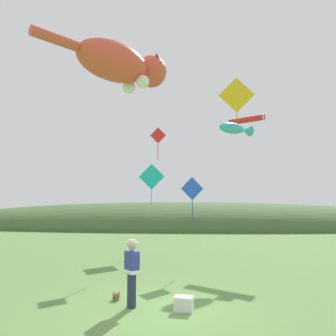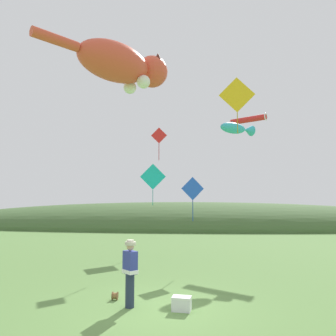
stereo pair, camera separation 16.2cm
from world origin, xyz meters
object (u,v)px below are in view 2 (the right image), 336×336
at_px(kite_spool, 115,296).
at_px(kite_diamond_gold, 237,95).
at_px(kite_diamond_blue, 193,189).
at_px(kite_fish_windsock, 236,128).
at_px(kite_tube_streamer, 249,119).
at_px(kite_giant_cat, 123,65).
at_px(picnic_cooler, 182,304).
at_px(festival_attendant, 130,271).
at_px(kite_diamond_teal, 153,177).
at_px(kite_diamond_red, 159,136).

relative_size(kite_spool, kite_diamond_gold, 0.09).
bearing_deg(kite_diamond_gold, kite_diamond_blue, 159.14).
relative_size(kite_fish_windsock, kite_tube_streamer, 1.01).
distance_m(kite_giant_cat, kite_tube_streamer, 8.47).
relative_size(picnic_cooler, kite_giant_cat, 0.09).
bearing_deg(kite_fish_windsock, picnic_cooler, -106.73).
bearing_deg(kite_fish_windsock, kite_diamond_blue, -125.57).
bearing_deg(kite_diamond_gold, kite_giant_cat, 156.97).
bearing_deg(kite_tube_streamer, kite_diamond_blue, -120.71).
bearing_deg(kite_diamond_blue, kite_spool, -114.99).
distance_m(festival_attendant, kite_fish_windsock, 11.31).
xyz_separation_m(picnic_cooler, kite_diamond_teal, (-2.01, 10.00, 4.04)).
distance_m(festival_attendant, kite_diamond_gold, 8.69).
distance_m(kite_fish_windsock, kite_diamond_teal, 5.45).
height_order(kite_tube_streamer, kite_diamond_gold, kite_tube_streamer).
bearing_deg(kite_diamond_blue, kite_giant_cat, 155.83).
xyz_separation_m(festival_attendant, kite_spool, (-0.55, 0.63, -0.84)).
relative_size(picnic_cooler, kite_diamond_blue, 0.28).
relative_size(kite_diamond_gold, kite_diamond_red, 1.39).
height_order(festival_attendant, kite_diamond_red, kite_diamond_red).
xyz_separation_m(kite_tube_streamer, kite_diamond_red, (-5.26, -3.38, -1.64)).
bearing_deg(kite_diamond_gold, kite_spool, -135.42).
height_order(festival_attendant, kite_diamond_teal, kite_diamond_teal).
height_order(kite_spool, kite_diamond_teal, kite_diamond_teal).
xyz_separation_m(kite_tube_streamer, kite_diamond_gold, (-1.60, -6.63, -0.59)).
height_order(kite_fish_windsock, kite_diamond_gold, kite_diamond_gold).
bearing_deg(kite_diamond_teal, kite_spool, -89.63).
bearing_deg(kite_fish_windsock, kite_diamond_red, -168.67).
xyz_separation_m(kite_spool, kite_diamond_gold, (4.15, 4.09, 7.19)).
relative_size(kite_spool, kite_giant_cat, 0.04).
relative_size(kite_tube_streamer, kite_diamond_gold, 0.89).
bearing_deg(kite_diamond_gold, kite_tube_streamer, 76.42).
distance_m(kite_diamond_gold, kite_diamond_red, 5.01).
height_order(festival_attendant, kite_diamond_blue, kite_diamond_blue).
bearing_deg(festival_attendant, kite_diamond_gold, 52.65).
height_order(kite_spool, kite_diamond_blue, kite_diamond_blue).
distance_m(kite_spool, kite_diamond_red, 9.57).
bearing_deg(kite_giant_cat, kite_diamond_gold, -23.03).
xyz_separation_m(kite_tube_streamer, kite_diamond_teal, (-5.81, -1.51, -3.67)).
bearing_deg(picnic_cooler, kite_giant_cat, 114.17).
xyz_separation_m(picnic_cooler, kite_diamond_blue, (0.30, 5.61, 3.17)).
relative_size(kite_spool, kite_fish_windsock, 0.11).
height_order(kite_giant_cat, kite_diamond_gold, kite_giant_cat).
bearing_deg(festival_attendant, kite_diamond_teal, 93.56).
height_order(kite_fish_windsock, kite_diamond_red, kite_fish_windsock).
xyz_separation_m(kite_fish_windsock, kite_diamond_teal, (-4.70, 1.04, -2.54)).
bearing_deg(picnic_cooler, kite_diamond_gold, 65.72).
xyz_separation_m(kite_spool, kite_diamond_teal, (-0.06, 9.20, 4.11)).
distance_m(festival_attendant, kite_giant_cat, 11.43).
xyz_separation_m(festival_attendant, picnic_cooler, (1.40, -0.17, -0.77)).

